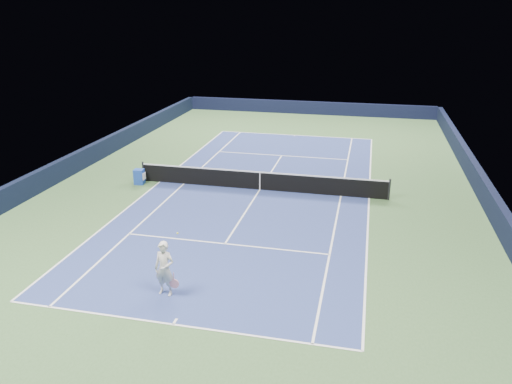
# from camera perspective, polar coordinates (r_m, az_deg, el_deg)

# --- Properties ---
(ground) EXTENTS (40.00, 40.00, 0.00)m
(ground) POSITION_cam_1_polar(r_m,az_deg,el_deg) (25.55, 0.44, 0.26)
(ground) COLOR #385830
(ground) RESTS_ON ground
(wall_far) EXTENTS (22.00, 0.35, 1.10)m
(wall_far) POSITION_cam_1_polar(r_m,az_deg,el_deg) (44.34, 6.05, 9.56)
(wall_far) COLOR black
(wall_far) RESTS_ON ground
(wall_right) EXTENTS (0.35, 40.00, 1.10)m
(wall_right) POSITION_cam_1_polar(r_m,az_deg,el_deg) (25.48, 24.96, -0.46)
(wall_right) COLOR black
(wall_right) RESTS_ON ground
(wall_left) EXTENTS (0.35, 40.00, 1.10)m
(wall_left) POSITION_cam_1_polar(r_m,az_deg,el_deg) (29.53, -20.55, 2.86)
(wall_left) COLOR black
(wall_left) RESTS_ON ground
(court_surface) EXTENTS (10.97, 23.77, 0.01)m
(court_surface) POSITION_cam_1_polar(r_m,az_deg,el_deg) (25.55, 0.44, 0.27)
(court_surface) COLOR navy
(court_surface) RESTS_ON ground
(baseline_far) EXTENTS (10.97, 0.08, 0.00)m
(baseline_far) POSITION_cam_1_polar(r_m,az_deg,el_deg) (36.76, 4.46, 6.50)
(baseline_far) COLOR white
(baseline_far) RESTS_ON ground
(baseline_near) EXTENTS (10.97, 0.08, 0.00)m
(baseline_near) POSITION_cam_1_polar(r_m,az_deg,el_deg) (15.39, -9.46, -14.70)
(baseline_near) COLOR white
(baseline_near) RESTS_ON ground
(sideline_doubles_right) EXTENTS (0.08, 23.77, 0.00)m
(sideline_doubles_right) POSITION_cam_1_polar(r_m,az_deg,el_deg) (25.03, 12.80, -0.68)
(sideline_doubles_right) COLOR white
(sideline_doubles_right) RESTS_ON ground
(sideline_doubles_left) EXTENTS (0.08, 23.77, 0.00)m
(sideline_doubles_left) POSITION_cam_1_polar(r_m,az_deg,el_deg) (27.19, -10.92, 1.16)
(sideline_doubles_left) COLOR white
(sideline_doubles_left) RESTS_ON ground
(sideline_singles_right) EXTENTS (0.08, 23.77, 0.00)m
(sideline_singles_right) POSITION_cam_1_polar(r_m,az_deg,el_deg) (25.05, 9.67, -0.44)
(sideline_singles_right) COLOR white
(sideline_singles_right) RESTS_ON ground
(sideline_singles_left) EXTENTS (0.08, 23.77, 0.00)m
(sideline_singles_left) POSITION_cam_1_polar(r_m,az_deg,el_deg) (26.69, -8.22, 0.96)
(sideline_singles_left) COLOR white
(sideline_singles_left) RESTS_ON ground
(service_line_far) EXTENTS (8.23, 0.08, 0.00)m
(service_line_far) POSITION_cam_1_polar(r_m,az_deg,el_deg) (31.52, 2.96, 4.18)
(service_line_far) COLOR white
(service_line_far) RESTS_ON ground
(service_line_near) EXTENTS (8.23, 0.08, 0.00)m
(service_line_near) POSITION_cam_1_polar(r_m,az_deg,el_deg) (19.84, -3.56, -5.92)
(service_line_near) COLOR white
(service_line_near) RESTS_ON ground
(center_service_line) EXTENTS (0.08, 12.80, 0.00)m
(center_service_line) POSITION_cam_1_polar(r_m,az_deg,el_deg) (25.55, 0.44, 0.28)
(center_service_line) COLOR white
(center_service_line) RESTS_ON ground
(center_mark_far) EXTENTS (0.08, 0.30, 0.00)m
(center_mark_far) POSITION_cam_1_polar(r_m,az_deg,el_deg) (36.61, 4.43, 6.44)
(center_mark_far) COLOR white
(center_mark_far) RESTS_ON ground
(center_mark_near) EXTENTS (0.08, 0.30, 0.00)m
(center_mark_near) POSITION_cam_1_polar(r_m,az_deg,el_deg) (15.51, -9.25, -14.40)
(center_mark_near) COLOR white
(center_mark_near) RESTS_ON ground
(tennis_net) EXTENTS (12.90, 0.10, 1.07)m
(tennis_net) POSITION_cam_1_polar(r_m,az_deg,el_deg) (25.38, 0.45, 1.33)
(tennis_net) COLOR black
(tennis_net) RESTS_ON ground
(sponsor_cube) EXTENTS (0.57, 0.50, 0.80)m
(sponsor_cube) POSITION_cam_1_polar(r_m,az_deg,el_deg) (26.98, -13.20, 1.71)
(sponsor_cube) COLOR #1C3FA8
(sponsor_cube) RESTS_ON ground
(tennis_player) EXTENTS (0.85, 1.29, 1.86)m
(tennis_player) POSITION_cam_1_polar(r_m,az_deg,el_deg) (16.39, -10.40, -8.62)
(tennis_player) COLOR silver
(tennis_player) RESTS_ON ground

